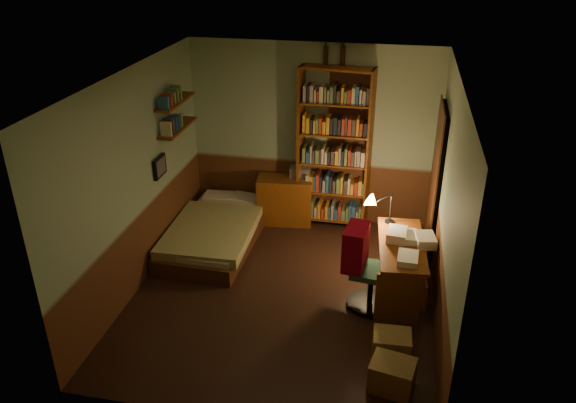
% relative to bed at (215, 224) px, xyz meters
% --- Properties ---
extents(floor, '(3.50, 4.00, 0.02)m').
position_rel_bed_xyz_m(floor, '(1.17, -0.97, -0.30)').
color(floor, black).
rests_on(floor, ground).
extents(ceiling, '(3.50, 4.00, 0.02)m').
position_rel_bed_xyz_m(ceiling, '(1.17, -0.97, 2.32)').
color(ceiling, silver).
rests_on(ceiling, wall_back).
extents(wall_back, '(3.50, 0.02, 2.60)m').
position_rel_bed_xyz_m(wall_back, '(1.17, 1.04, 1.01)').
color(wall_back, gray).
rests_on(wall_back, ground).
extents(wall_left, '(0.02, 4.00, 2.60)m').
position_rel_bed_xyz_m(wall_left, '(-0.59, -0.97, 1.01)').
color(wall_left, gray).
rests_on(wall_left, ground).
extents(wall_right, '(0.02, 4.00, 2.60)m').
position_rel_bed_xyz_m(wall_right, '(2.93, -0.97, 1.01)').
color(wall_right, gray).
rests_on(wall_right, ground).
extents(wall_front, '(3.50, 0.02, 2.60)m').
position_rel_bed_xyz_m(wall_front, '(1.17, -2.98, 1.01)').
color(wall_front, gray).
rests_on(wall_front, ground).
extents(doorway, '(0.06, 0.90, 2.00)m').
position_rel_bed_xyz_m(doorway, '(2.89, 0.33, 0.71)').
color(doorway, black).
rests_on(doorway, ground).
extents(door_trim, '(0.02, 0.98, 2.08)m').
position_rel_bed_xyz_m(door_trim, '(2.85, 0.33, 0.71)').
color(door_trim, '#402212').
rests_on(door_trim, ground).
extents(bed, '(1.10, 1.98, 0.58)m').
position_rel_bed_xyz_m(bed, '(0.00, 0.00, 0.00)').
color(bed, '#6B864C').
rests_on(bed, ground).
extents(dresser, '(0.83, 0.48, 0.70)m').
position_rel_bed_xyz_m(dresser, '(0.81, 0.79, 0.06)').
color(dresser, '#63320F').
rests_on(dresser, ground).
extents(mini_stereo, '(0.29, 0.24, 0.15)m').
position_rel_bed_xyz_m(mini_stereo, '(1.01, 0.92, 0.49)').
color(mini_stereo, '#B2B2B7').
rests_on(mini_stereo, dresser).
extents(bookshelf, '(1.02, 0.44, 2.31)m').
position_rel_bed_xyz_m(bookshelf, '(1.50, 0.88, 0.87)').
color(bookshelf, '#63320F').
rests_on(bookshelf, ground).
extents(bottle_left, '(0.07, 0.07, 0.24)m').
position_rel_bed_xyz_m(bottle_left, '(1.33, 0.99, 2.15)').
color(bottle_left, black).
rests_on(bottle_left, bookshelf).
extents(bottle_right, '(0.09, 0.09, 0.25)m').
position_rel_bed_xyz_m(bottle_right, '(1.55, 0.99, 2.15)').
color(bottle_right, black).
rests_on(bottle_right, bookshelf).
extents(desk, '(0.62, 1.29, 0.67)m').
position_rel_bed_xyz_m(desk, '(2.51, -0.68, 0.04)').
color(desk, '#63320F').
rests_on(desk, ground).
extents(paper_stack, '(0.26, 0.33, 0.12)m').
position_rel_bed_xyz_m(paper_stack, '(2.77, -0.65, 0.44)').
color(paper_stack, silver).
rests_on(paper_stack, desk).
extents(desk_lamp, '(0.22, 0.22, 0.55)m').
position_rel_bed_xyz_m(desk_lamp, '(2.34, -0.18, 0.66)').
color(desk_lamp, black).
rests_on(desk_lamp, desk).
extents(office_chair, '(0.59, 0.53, 1.07)m').
position_rel_bed_xyz_m(office_chair, '(2.20, -1.03, 0.24)').
color(office_chair, '#264D36').
rests_on(office_chair, ground).
extents(red_jacket, '(0.31, 0.46, 0.50)m').
position_rel_bed_xyz_m(red_jacket, '(1.96, -1.18, 1.03)').
color(red_jacket, maroon).
rests_on(red_jacket, office_chair).
extents(wall_shelf_lower, '(0.20, 0.90, 0.03)m').
position_rel_bed_xyz_m(wall_shelf_lower, '(-0.47, 0.13, 1.31)').
color(wall_shelf_lower, '#63320F').
rests_on(wall_shelf_lower, wall_left).
extents(wall_shelf_upper, '(0.20, 0.90, 0.03)m').
position_rel_bed_xyz_m(wall_shelf_upper, '(-0.47, 0.13, 1.66)').
color(wall_shelf_upper, '#63320F').
rests_on(wall_shelf_upper, wall_left).
extents(framed_picture, '(0.04, 0.32, 0.26)m').
position_rel_bed_xyz_m(framed_picture, '(-0.55, -0.37, 0.96)').
color(framed_picture, black).
rests_on(framed_picture, wall_left).
extents(cardboard_box_a, '(0.46, 0.40, 0.31)m').
position_rel_bed_xyz_m(cardboard_box_a, '(2.49, -2.29, -0.14)').
color(cardboard_box_a, olive).
rests_on(cardboard_box_a, ground).
extents(cardboard_box_b, '(0.39, 0.33, 0.27)m').
position_rel_bed_xyz_m(cardboard_box_b, '(2.47, -1.83, -0.16)').
color(cardboard_box_b, olive).
rests_on(cardboard_box_b, ground).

